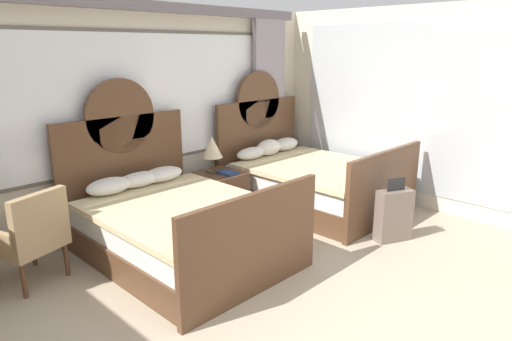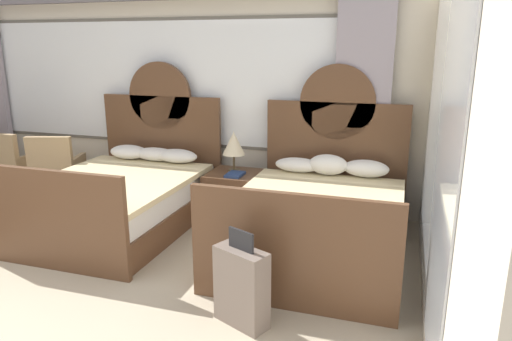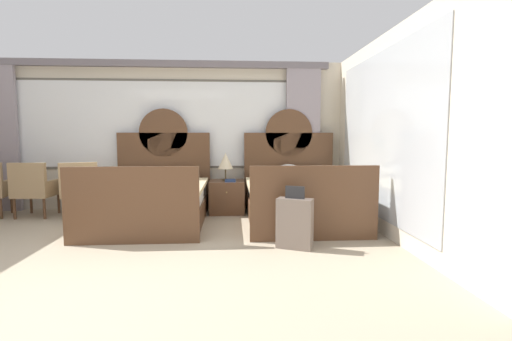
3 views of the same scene
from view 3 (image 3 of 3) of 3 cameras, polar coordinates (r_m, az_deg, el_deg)
ground_plane at (r=3.50m, az=-28.37°, el=-17.61°), size 24.00×24.00×0.00m
wall_back_window at (r=6.91m, az=-15.48°, el=6.00°), size 6.86×0.22×2.70m
wall_right_mirror at (r=5.01m, az=20.68°, el=5.28°), size 0.08×4.44×2.70m
bed_near_window at (r=5.82m, az=-16.01°, el=-4.37°), size 1.65×2.22×1.83m
bed_near_mirror at (r=5.78m, az=6.67°, el=-4.27°), size 1.65×2.22×1.83m
nightstand_between_beds at (r=6.34m, az=-4.60°, el=-4.13°), size 0.60×0.62×0.56m
table_lamp_on_nightstand at (r=6.34m, az=-4.85°, el=1.48°), size 0.27×0.27×0.48m
book_on_nightstand at (r=6.18m, az=-4.08°, el=-1.61°), size 0.18×0.26×0.03m
armchair_by_window_left at (r=6.65m, az=-26.09°, el=-2.37°), size 0.72×0.72×0.91m
armchair_by_window_centre at (r=6.96m, az=-31.70°, el=-2.31°), size 0.58×0.58×0.91m
suitcase_on_floor at (r=4.35m, az=6.13°, el=-8.27°), size 0.46×0.34×0.75m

